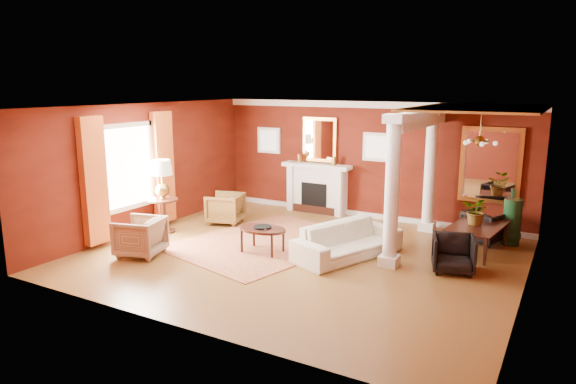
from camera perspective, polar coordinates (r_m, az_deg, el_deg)
The scene contains 27 objects.
ground at distance 10.18m, azimuth 1.42°, elevation -7.08°, with size 8.00×8.00×0.00m, color brown.
room_shell at distance 9.72m, azimuth 1.48°, elevation 4.24°, with size 8.04×7.04×2.92m.
fireplace at distance 13.44m, azimuth 3.20°, elevation 0.45°, with size 1.85×0.42×1.29m.
overmantel_mirror at distance 13.37m, azimuth 3.53°, elevation 5.82°, with size 0.95×0.07×1.15m.
flank_window_left at distance 14.14m, azimuth -2.14°, elevation 5.76°, with size 0.70×0.07×0.70m.
flank_window_right at distance 12.80m, azimuth 9.81°, elevation 4.95°, with size 0.70×0.07×0.70m.
left_window at distance 11.70m, azimuth -17.09°, elevation 2.08°, with size 0.21×2.55×2.60m.
column_front at distance 9.43m, azimuth 11.48°, elevation 0.13°, with size 0.36×0.36×2.80m.
column_back at distance 11.99m, azimuth 15.52°, elevation 2.42°, with size 0.36×0.36×2.80m.
header_beam at distance 10.80m, azimuth 14.43°, elevation 7.86°, with size 0.30×3.20×0.32m, color white.
amber_ceiling at distance 10.40m, azimuth 20.46°, elevation 8.72°, with size 2.30×3.40×0.04m, color #C48939.
dining_mirror at distance 12.19m, azimuth 21.55°, elevation 2.76°, with size 1.30×0.07×1.70m.
chandelier at distance 10.48m, azimuth 20.53°, elevation 5.32°, with size 0.60×0.62×0.75m.
crown_trim at distance 12.80m, azimuth 8.90°, elevation 9.56°, with size 8.00×0.08×0.16m, color white.
base_trim at distance 13.20m, azimuth 8.52°, elevation -2.50°, with size 8.00×0.08×0.12m, color white.
rug at distance 11.02m, azimuth -2.37°, elevation -5.56°, with size 2.87×3.83×0.02m, color maroon.
sofa at distance 10.05m, azimuth 6.68°, elevation -4.78°, with size 2.26×0.66×0.88m, color #F1E9CA.
armchair_leopard at distance 12.49m, azimuth -6.99°, elevation -1.64°, with size 0.79×0.74×0.81m, color black.
armchair_stripe at distance 10.49m, azimuth -16.13°, elevation -4.60°, with size 0.82×0.76×0.84m, color tan.
coffee_table at distance 10.25m, azimuth -2.86°, elevation -4.25°, with size 1.01×1.01×0.51m.
coffee_book at distance 10.20m, azimuth -3.18°, elevation -3.33°, with size 0.18×0.02×0.25m, color black.
side_table at distance 11.84m, azimuth -13.82°, elevation 0.98°, with size 0.66×0.66×1.66m.
dining_table at distance 10.95m, azimuth 20.51°, elevation -4.03°, with size 1.62×0.57×0.90m, color black.
dining_chair_near at distance 9.70m, azimuth 17.91°, elevation -6.37°, with size 0.71×0.67×0.74m, color black.
dining_chair_far at distance 11.69m, azimuth 20.98°, elevation -3.44°, with size 0.73×0.69×0.76m, color black.
green_urn at distance 11.74m, azimuth 23.57°, elevation -3.54°, with size 0.41×0.41×0.99m.
potted_plant at distance 10.75m, azimuth 20.38°, elevation -0.58°, with size 0.52×0.58×0.45m, color #26591E.
Camera 1 is at (4.52, -8.50, 3.32)m, focal length 32.00 mm.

